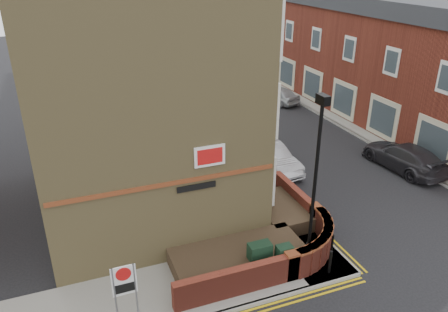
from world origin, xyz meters
TOP-DOWN VIEW (x-y plane):
  - ground at (0.00, 0.00)m, footprint 120.00×120.00m
  - pavement_corner at (-3.50, 1.50)m, footprint 13.00×3.00m
  - pavement_main at (2.00, 16.00)m, footprint 2.00×32.00m
  - pavement_far at (13.00, 13.00)m, footprint 4.00×40.00m
  - kerb_main_near at (3.00, 16.00)m, footprint 0.15×32.00m
  - kerb_main_far at (11.00, 13.00)m, footprint 0.15×40.00m
  - yellow_lines_main at (3.25, 16.00)m, footprint 0.28×32.00m
  - corner_building at (-2.84, 8.00)m, footprint 8.95×10.40m
  - garden_wall at (0.00, 2.50)m, footprint 6.80×6.00m
  - lamppost at (1.60, 1.20)m, footprint 0.25×0.50m
  - utility_cabinet_large at (-0.30, 1.30)m, footprint 0.80×0.45m
  - utility_cabinet_small at (0.50, 1.00)m, footprint 0.55×0.40m
  - bollard_near at (2.00, 0.40)m, footprint 0.11×0.11m
  - bollard_far at (2.60, 1.20)m, footprint 0.11×0.11m
  - zone_sign at (-5.00, 0.50)m, footprint 0.72×0.07m
  - far_terrace at (14.50, 17.00)m, footprint 5.40×30.40m
  - far_terrace_cream at (14.50, 38.00)m, footprint 5.40×12.40m
  - tree_near at (2.00, 14.05)m, footprint 3.64×3.65m
  - tree_mid at (2.00, 22.05)m, footprint 4.03×4.03m
  - tree_far at (2.00, 30.05)m, footprint 3.81×3.81m
  - traffic_light_assembly at (2.40, 25.00)m, footprint 0.20×0.16m
  - silver_car_near at (3.80, 8.75)m, footprint 2.05×4.49m
  - red_car_main at (3.60, 20.93)m, footprint 4.35×5.79m
  - grey_car_far at (10.42, 6.29)m, footprint 2.31×4.94m
  - silver_car_far at (9.50, 18.90)m, footprint 2.61×4.10m

SIDE VIEW (x-z plane):
  - ground at x=0.00m, z-range 0.00..0.00m
  - garden_wall at x=0.00m, z-range -0.60..0.60m
  - yellow_lines_main at x=3.25m, z-range 0.00..0.01m
  - pavement_corner at x=-3.50m, z-range 0.00..0.12m
  - pavement_main at x=2.00m, z-range 0.00..0.12m
  - pavement_far at x=13.00m, z-range 0.00..0.12m
  - kerb_main_near at x=3.00m, z-range 0.00..0.12m
  - kerb_main_far at x=11.00m, z-range 0.00..0.12m
  - bollard_near at x=2.00m, z-range 0.12..1.02m
  - bollard_far at x=2.60m, z-range 0.12..1.02m
  - silver_car_far at x=9.50m, z-range 0.00..1.30m
  - utility_cabinet_small at x=0.50m, z-range 0.12..1.22m
  - grey_car_far at x=10.42m, z-range 0.00..1.40m
  - silver_car_near at x=3.80m, z-range 0.00..1.43m
  - utility_cabinet_large at x=-0.30m, z-range 0.12..1.32m
  - red_car_main at x=3.60m, z-range 0.00..1.46m
  - zone_sign at x=-5.00m, z-range 0.54..2.74m
  - traffic_light_assembly at x=2.40m, z-range 0.68..4.88m
  - lamppost at x=1.60m, z-range 0.19..6.49m
  - far_terrace at x=14.50m, z-range 0.04..8.04m
  - far_terrace_cream at x=14.50m, z-range 0.05..8.05m
  - tree_near at x=2.00m, z-range 1.35..8.05m
  - tree_far at x=2.00m, z-range 1.41..8.42m
  - tree_mid at x=2.00m, z-range 1.49..8.91m
  - corner_building at x=-2.84m, z-range -0.57..13.03m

